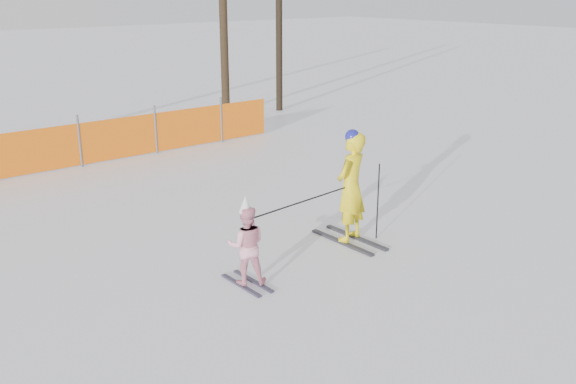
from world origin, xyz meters
name	(u,v)px	position (x,y,z in m)	size (l,w,h in m)	color
ground	(308,260)	(0.00, 0.00, 0.00)	(120.00, 120.00, 0.00)	white
adult	(351,187)	(1.05, 0.15, 0.96)	(0.77, 1.41, 1.93)	black
child	(246,245)	(-1.25, -0.09, 0.62)	(0.71, 0.91, 1.35)	black
ski_poles	(334,202)	(0.52, 0.00, 0.86)	(2.64, 0.24, 1.32)	black
tree_trunks	(130,19)	(2.42, 10.58, 3.22)	(9.71, 0.70, 6.82)	#2E2214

